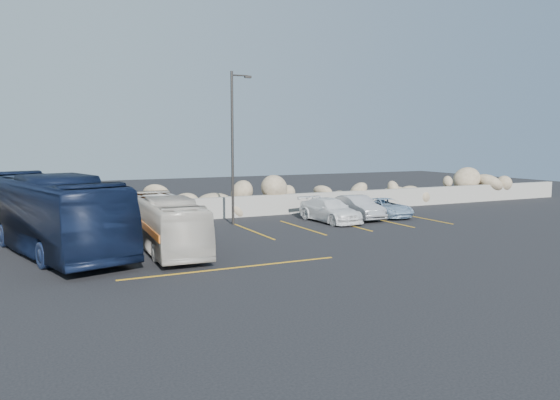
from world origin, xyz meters
name	(u,v)px	position (x,y,z in m)	size (l,w,h in m)	color
ground	(262,266)	(0.00, 0.00, 0.00)	(90.00, 90.00, 0.00)	black
seawall	(175,210)	(0.00, 12.00, 0.60)	(60.00, 0.40, 1.20)	gray
riprap_pile	(169,196)	(0.00, 13.20, 1.30)	(54.00, 2.80, 2.60)	#927E5F
parking_lines	(303,233)	(4.64, 5.57, 0.01)	(18.16, 9.36, 0.01)	#C58A17
lamppost	(233,143)	(2.56, 9.50, 4.30)	(1.14, 0.18, 8.00)	#2E2B29
vintage_bus	(166,223)	(-2.33, 4.37, 1.10)	(1.85, 7.93, 2.21)	beige
tour_coach	(49,213)	(-6.64, 6.08, 1.57)	(2.63, 11.25, 3.13)	black
car_b	(357,207)	(9.62, 8.41, 0.66)	(1.39, 3.98, 1.31)	#9E9EA3
car_c	(330,210)	(7.63, 8.10, 0.64)	(1.78, 4.39, 1.27)	white
car_d	(386,208)	(11.60, 8.43, 0.54)	(1.78, 3.86, 1.07)	#87A3C0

